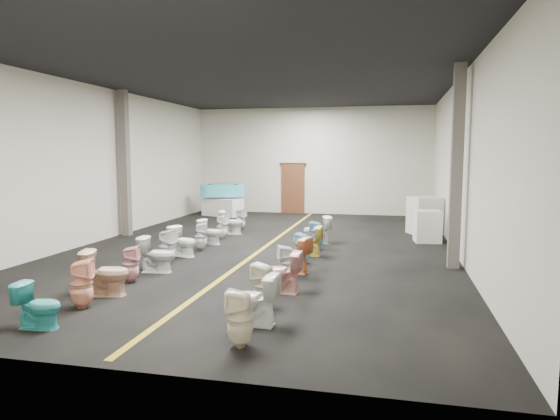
% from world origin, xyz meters
% --- Properties ---
extents(floor, '(16.00, 16.00, 0.00)m').
position_xyz_m(floor, '(0.00, 0.00, 0.00)').
color(floor, black).
rests_on(floor, ground).
extents(ceiling, '(16.00, 16.00, 0.00)m').
position_xyz_m(ceiling, '(0.00, 0.00, 4.50)').
color(ceiling, black).
rests_on(ceiling, ground).
extents(wall_back, '(10.00, 0.00, 10.00)m').
position_xyz_m(wall_back, '(0.00, 8.00, 2.25)').
color(wall_back, beige).
rests_on(wall_back, ground).
extents(wall_front, '(10.00, 0.00, 10.00)m').
position_xyz_m(wall_front, '(0.00, -8.00, 2.25)').
color(wall_front, beige).
rests_on(wall_front, ground).
extents(wall_left, '(0.00, 16.00, 16.00)m').
position_xyz_m(wall_left, '(-5.00, 0.00, 2.25)').
color(wall_left, beige).
rests_on(wall_left, ground).
extents(wall_right, '(0.00, 16.00, 16.00)m').
position_xyz_m(wall_right, '(5.00, 0.00, 2.25)').
color(wall_right, beige).
rests_on(wall_right, ground).
extents(aisle_stripe, '(0.12, 15.60, 0.01)m').
position_xyz_m(aisle_stripe, '(0.00, 0.00, 0.00)').
color(aisle_stripe, '#9C8016').
rests_on(aisle_stripe, floor).
extents(back_door, '(1.00, 0.10, 2.10)m').
position_xyz_m(back_door, '(-0.80, 7.94, 1.05)').
color(back_door, '#562D19').
rests_on(back_door, floor).
extents(door_frame, '(1.15, 0.08, 0.10)m').
position_xyz_m(door_frame, '(-0.80, 7.95, 2.12)').
color(door_frame, '#331C11').
rests_on(door_frame, back_door).
extents(column_left, '(0.25, 0.25, 4.50)m').
position_xyz_m(column_left, '(-4.75, 1.00, 2.25)').
color(column_left, '#59544C').
rests_on(column_left, floor).
extents(column_right, '(0.25, 0.25, 4.50)m').
position_xyz_m(column_right, '(4.75, -1.50, 2.25)').
color(column_right, '#59544C').
rests_on(column_right, floor).
extents(display_table, '(1.79, 1.29, 0.72)m').
position_xyz_m(display_table, '(-3.46, 6.40, 0.36)').
color(display_table, white).
rests_on(display_table, floor).
extents(bathtub, '(1.77, 1.12, 0.55)m').
position_xyz_m(bathtub, '(-3.46, 6.40, 1.07)').
color(bathtub, '#46BCCA').
rests_on(bathtub, display_table).
extents(appliance_crate_a, '(0.79, 0.79, 0.92)m').
position_xyz_m(appliance_crate_a, '(4.40, 1.81, 0.46)').
color(appliance_crate_a, silver).
rests_on(appliance_crate_a, floor).
extents(appliance_crate_b, '(1.14, 1.14, 1.19)m').
position_xyz_m(appliance_crate_b, '(4.40, 3.30, 0.59)').
color(appliance_crate_b, beige).
rests_on(appliance_crate_b, floor).
extents(appliance_crate_c, '(0.97, 0.97, 0.92)m').
position_xyz_m(appliance_crate_c, '(4.40, 4.76, 0.46)').
color(appliance_crate_c, silver).
rests_on(appliance_crate_c, floor).
extents(appliance_crate_d, '(0.83, 0.83, 0.90)m').
position_xyz_m(appliance_crate_d, '(4.40, 5.79, 0.45)').
color(appliance_crate_d, silver).
rests_on(appliance_crate_d, floor).
extents(toilet_left_0, '(0.69, 0.42, 0.69)m').
position_xyz_m(toilet_left_0, '(-1.62, -6.96, 0.34)').
color(toilet_left_0, teal).
rests_on(toilet_left_0, floor).
extents(toilet_left_1, '(0.48, 0.48, 0.83)m').
position_xyz_m(toilet_left_1, '(-1.60, -5.98, 0.41)').
color(toilet_left_1, '#F8AD8F').
rests_on(toilet_left_1, floor).
extents(toilet_left_2, '(0.91, 0.65, 0.84)m').
position_xyz_m(toilet_left_2, '(-1.62, -5.21, 0.42)').
color(toilet_left_2, tan).
rests_on(toilet_left_2, floor).
extents(toilet_left_3, '(0.41, 0.41, 0.74)m').
position_xyz_m(toilet_left_3, '(-1.66, -4.29, 0.37)').
color(toilet_left_3, '#D6969C').
rests_on(toilet_left_3, floor).
extents(toilet_left_4, '(0.79, 0.49, 0.78)m').
position_xyz_m(toilet_left_4, '(-1.55, -3.35, 0.39)').
color(toilet_left_4, silver).
rests_on(toilet_left_4, floor).
extents(toilet_left_5, '(0.46, 0.45, 0.82)m').
position_xyz_m(toilet_left_5, '(-1.67, -2.61, 0.41)').
color(toilet_left_5, silver).
rests_on(toilet_left_5, floor).
extents(toilet_left_6, '(0.83, 0.64, 0.75)m').
position_xyz_m(toilet_left_6, '(-1.69, -1.66, 0.38)').
color(toilet_left_6, white).
rests_on(toilet_left_6, floor).
extents(toilet_left_7, '(0.45, 0.44, 0.74)m').
position_xyz_m(toilet_left_7, '(-1.55, -0.84, 0.37)').
color(toilet_left_7, silver).
rests_on(toilet_left_7, floor).
extents(toilet_left_8, '(0.73, 0.48, 0.70)m').
position_xyz_m(toilet_left_8, '(-1.62, 0.09, 0.35)').
color(toilet_left_8, white).
rests_on(toilet_left_8, floor).
extents(toilet_left_9, '(0.41, 0.40, 0.72)m').
position_xyz_m(toilet_left_9, '(-1.61, 1.02, 0.36)').
color(toilet_left_9, white).
rests_on(toilet_left_9, floor).
extents(toilet_left_10, '(0.83, 0.61, 0.76)m').
position_xyz_m(toilet_left_10, '(-1.59, 1.89, 0.38)').
color(toilet_left_10, silver).
rests_on(toilet_left_10, floor).
extents(toilet_left_11, '(0.43, 0.42, 0.74)m').
position_xyz_m(toilet_left_11, '(-1.55, 2.69, 0.37)').
color(toilet_left_11, silver).
rests_on(toilet_left_11, floor).
extents(toilet_right_0, '(0.39, 0.39, 0.78)m').
position_xyz_m(toilet_right_0, '(1.47, -7.01, 0.39)').
color(toilet_right_0, beige).
rests_on(toilet_right_0, floor).
extents(toilet_right_1, '(0.79, 0.47, 0.79)m').
position_xyz_m(toilet_right_1, '(1.39, -6.14, 0.39)').
color(toilet_right_1, white).
rests_on(toilet_right_1, floor).
extents(toilet_right_2, '(0.42, 0.42, 0.76)m').
position_xyz_m(toilet_right_2, '(1.35, -5.33, 0.38)').
color(toilet_right_2, beige).
rests_on(toilet_right_2, floor).
extents(toilet_right_3, '(0.76, 0.44, 0.78)m').
position_xyz_m(toilet_right_3, '(1.42, -4.36, 0.39)').
color(toilet_right_3, '#DD9C94').
rests_on(toilet_right_3, floor).
extents(toilet_right_4, '(0.44, 0.43, 0.74)m').
position_xyz_m(toilet_right_4, '(1.34, -3.49, 0.37)').
color(toilet_right_4, silver).
rests_on(toilet_right_4, floor).
extents(toilet_right_5, '(0.87, 0.65, 0.79)m').
position_xyz_m(toilet_right_5, '(1.32, -2.76, 0.40)').
color(toilet_right_5, '#D97842').
rests_on(toilet_right_5, floor).
extents(toilet_right_6, '(0.41, 0.41, 0.71)m').
position_xyz_m(toilet_right_6, '(1.38, -1.77, 0.36)').
color(toilet_right_6, '#71B9DB').
rests_on(toilet_right_6, floor).
extents(toilet_right_7, '(0.75, 0.44, 0.76)m').
position_xyz_m(toilet_right_7, '(1.33, -0.92, 0.38)').
color(toilet_right_7, gold).
rests_on(toilet_right_7, floor).
extents(toilet_right_8, '(0.38, 0.37, 0.76)m').
position_xyz_m(toilet_right_8, '(1.44, -0.06, 0.38)').
color(toilet_right_8, '#6EA6D4').
rests_on(toilet_right_8, floor).
extents(toilet_right_9, '(0.89, 0.71, 0.79)m').
position_xyz_m(toilet_right_9, '(1.33, 0.75, 0.40)').
color(toilet_right_9, white).
rests_on(toilet_right_9, floor).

